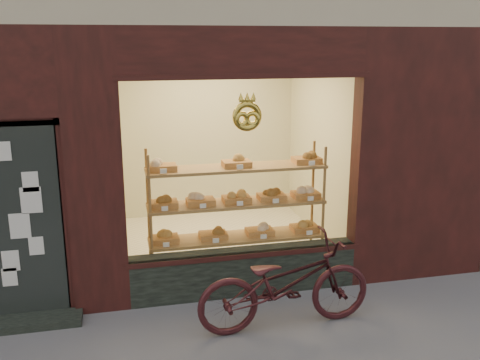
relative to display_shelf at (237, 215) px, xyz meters
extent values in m
cube|color=black|center=(0.00, -0.42, -0.57)|extent=(2.70, 0.25, 0.55)
cube|color=black|center=(-2.45, -0.49, 0.25)|extent=(0.90, 0.04, 2.15)
cube|color=black|center=(-2.45, -0.65, -0.81)|extent=(1.15, 0.35, 0.08)
torus|color=gold|center=(0.00, -0.53, 1.30)|extent=(0.33, 0.07, 0.33)
cube|color=olive|center=(0.00, 0.00, -0.80)|extent=(2.20, 0.45, 0.04)
cube|color=olive|center=(0.00, 0.00, -0.30)|extent=(2.20, 0.45, 0.03)
cube|color=olive|center=(0.00, 0.00, 0.15)|extent=(2.20, 0.45, 0.04)
cube|color=olive|center=(0.00, 0.00, 0.60)|extent=(2.20, 0.45, 0.04)
cylinder|color=olive|center=(-1.07, -0.19, 0.00)|extent=(0.04, 0.04, 1.70)
cylinder|color=olive|center=(1.07, -0.19, 0.00)|extent=(0.04, 0.04, 1.70)
cylinder|color=olive|center=(-1.07, 0.20, 0.00)|extent=(0.04, 0.04, 1.70)
cylinder|color=olive|center=(1.07, 0.20, 0.00)|extent=(0.04, 0.04, 1.70)
cube|color=brown|center=(-0.90, 0.00, -0.24)|extent=(0.34, 0.24, 0.07)
sphere|color=#A4793D|center=(-0.90, 0.00, -0.16)|extent=(0.11, 0.11, 0.11)
cube|color=silver|center=(-0.90, -0.18, -0.24)|extent=(0.07, 0.01, 0.05)
cube|color=brown|center=(-0.30, 0.00, -0.24)|extent=(0.34, 0.24, 0.07)
sphere|color=#512F1A|center=(-0.30, 0.00, -0.16)|extent=(0.11, 0.11, 0.11)
cube|color=silver|center=(-0.30, -0.18, -0.24)|extent=(0.08, 0.01, 0.05)
cube|color=brown|center=(0.30, 0.00, -0.24)|extent=(0.34, 0.24, 0.07)
sphere|color=beige|center=(0.30, 0.00, -0.16)|extent=(0.11, 0.11, 0.11)
cube|color=silver|center=(0.30, -0.18, -0.24)|extent=(0.07, 0.01, 0.05)
cube|color=brown|center=(0.90, 0.00, -0.24)|extent=(0.34, 0.24, 0.07)
sphere|color=#A4793D|center=(0.90, 0.00, -0.16)|extent=(0.11, 0.11, 0.11)
cube|color=silver|center=(0.90, -0.18, -0.24)|extent=(0.08, 0.01, 0.05)
cube|color=brown|center=(-0.90, 0.00, 0.21)|extent=(0.34, 0.24, 0.07)
sphere|color=#512F1A|center=(-0.90, 0.00, 0.29)|extent=(0.11, 0.11, 0.11)
cube|color=silver|center=(-0.90, -0.18, 0.21)|extent=(0.07, 0.01, 0.06)
cube|color=brown|center=(-0.45, 0.00, 0.21)|extent=(0.34, 0.24, 0.07)
sphere|color=beige|center=(-0.45, 0.00, 0.29)|extent=(0.11, 0.11, 0.11)
cube|color=silver|center=(-0.45, -0.18, 0.21)|extent=(0.07, 0.01, 0.06)
cube|color=brown|center=(0.00, 0.00, 0.21)|extent=(0.34, 0.24, 0.07)
sphere|color=#A4793D|center=(0.00, 0.00, 0.29)|extent=(0.11, 0.11, 0.11)
cube|color=silver|center=(0.00, -0.18, 0.21)|extent=(0.07, 0.01, 0.06)
cube|color=brown|center=(0.45, 0.00, 0.21)|extent=(0.34, 0.24, 0.07)
sphere|color=#512F1A|center=(0.45, 0.00, 0.29)|extent=(0.11, 0.11, 0.11)
cube|color=silver|center=(0.45, -0.18, 0.21)|extent=(0.07, 0.01, 0.06)
cube|color=brown|center=(0.90, 0.00, 0.21)|extent=(0.34, 0.24, 0.07)
sphere|color=beige|center=(0.90, 0.00, 0.29)|extent=(0.11, 0.11, 0.11)
cube|color=silver|center=(0.90, -0.18, 0.21)|extent=(0.08, 0.01, 0.06)
cube|color=brown|center=(-0.90, 0.00, 0.66)|extent=(0.34, 0.24, 0.07)
sphere|color=beige|center=(-0.90, 0.00, 0.74)|extent=(0.11, 0.11, 0.11)
cube|color=silver|center=(-0.90, -0.18, 0.66)|extent=(0.07, 0.01, 0.06)
cube|color=brown|center=(0.00, 0.00, 0.66)|extent=(0.34, 0.24, 0.07)
sphere|color=#A4793D|center=(0.00, 0.00, 0.74)|extent=(0.11, 0.11, 0.11)
cube|color=silver|center=(0.00, -0.18, 0.66)|extent=(0.07, 0.01, 0.06)
cube|color=brown|center=(0.90, 0.00, 0.66)|extent=(0.34, 0.24, 0.07)
sphere|color=#512F1A|center=(0.90, 0.00, 0.74)|extent=(0.11, 0.11, 0.11)
cube|color=silver|center=(0.90, -0.18, 0.66)|extent=(0.08, 0.01, 0.06)
imported|color=black|center=(0.23, -1.29, -0.35)|extent=(1.91, 0.74, 0.99)
camera|label=1|loc=(-1.39, -6.16, 2.11)|focal=40.00mm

